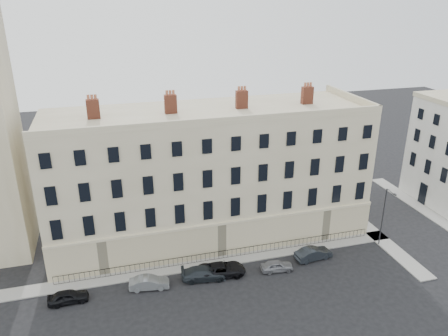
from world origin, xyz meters
The scene contains 13 objects.
ground centered at (0.00, 0.00, 0.00)m, with size 160.00×160.00×0.00m, color black.
terrace centered at (-5.97, 11.97, 7.50)m, with size 36.22×12.22×17.00m.
pavement_terrace centered at (-10.00, 5.00, 0.06)m, with size 48.00×2.00×0.12m, color gray.
pavement_east_return centered at (13.00, 8.00, 0.06)m, with size 2.00×24.00×0.12m, color gray.
pavement_adjacent centered at (23.00, 10.00, 0.06)m, with size 2.00×20.00×0.12m, color gray.
railings centered at (-6.00, 5.40, 0.55)m, with size 35.00×0.04×0.96m.
car_a centered at (-21.93, 2.39, 0.63)m, with size 1.49×3.70×1.26m, color black.
car_b centered at (-14.37, 2.45, 0.64)m, with size 1.36×3.89×1.28m, color slate.
car_c centered at (-8.82, 2.47, 0.67)m, with size 1.88×4.64×1.35m, color #21272D.
car_d centered at (-6.92, 2.61, 0.68)m, with size 2.26×4.89×1.36m, color black.
car_e centered at (-1.18, 1.80, 0.58)m, with size 1.37×3.42×1.16m, color gray.
car_f centered at (3.46, 2.73, 0.69)m, with size 1.46×4.17×1.37m, color black.
streetlamp centered at (12.12, 3.25, 3.94)m, with size 0.35×1.53×7.10m.
Camera 1 is at (-16.89, -33.72, 27.03)m, focal length 35.00 mm.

